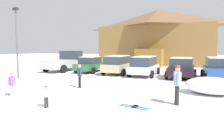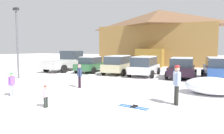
{
  "view_description": "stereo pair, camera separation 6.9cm",
  "coord_description": "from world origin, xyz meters",
  "views": [
    {
      "loc": [
        5.16,
        -4.22,
        2.32
      ],
      "look_at": [
        -0.61,
        8.0,
        1.12
      ],
      "focal_mm": 32.0,
      "sensor_mm": 36.0,
      "label": 1
    },
    {
      "loc": [
        5.22,
        -4.19,
        2.32
      ],
      "look_at": [
        -0.61,
        8.0,
        1.12
      ],
      "focal_mm": 32.0,
      "sensor_mm": 36.0,
      "label": 2
    }
  ],
  "objects": [
    {
      "name": "ground",
      "position": [
        0.0,
        0.0,
        0.0
      ],
      "size": [
        160.0,
        160.0,
        0.0
      ],
      "primitive_type": "plane",
      "color": "white"
    },
    {
      "name": "ski_lodge",
      "position": [
        -1.89,
        27.91,
        4.32
      ],
      "size": [
        17.1,
        12.02,
        8.53
      ],
      "color": "olive",
      "rests_on": "ground"
    },
    {
      "name": "parked_green_coupe",
      "position": [
        -5.47,
        13.21,
        0.81
      ],
      "size": [
        2.33,
        4.53,
        1.59
      ],
      "color": "#2C6138",
      "rests_on": "ground"
    },
    {
      "name": "parked_beige_suv",
      "position": [
        -2.35,
        13.07,
        0.93
      ],
      "size": [
        2.35,
        4.63,
        1.73
      ],
      "color": "#B6AF86",
      "rests_on": "ground"
    },
    {
      "name": "parked_white_suv",
      "position": [
        0.26,
        12.87,
        0.92
      ],
      "size": [
        2.29,
        4.71,
        1.71
      ],
      "color": "silver",
      "rests_on": "ground"
    },
    {
      "name": "parked_black_sedan",
      "position": [
        3.39,
        12.77,
        0.84
      ],
      "size": [
        2.39,
        4.33,
        1.67
      ],
      "color": "black",
      "rests_on": "ground"
    },
    {
      "name": "parked_blue_hatchback",
      "position": [
        5.99,
        12.72,
        0.87
      ],
      "size": [
        2.43,
        4.76,
        1.73
      ],
      "color": "#2B4E95",
      "rests_on": "ground"
    },
    {
      "name": "pickup_truck",
      "position": [
        -8.63,
        13.33,
        1.0
      ],
      "size": [
        2.63,
        5.88,
        2.15
      ],
      "color": "beige",
      "rests_on": "ground"
    },
    {
      "name": "skier_adult_in_blue_parka",
      "position": [
        4.11,
        4.37,
        0.94
      ],
      "size": [
        0.35,
        0.59,
        1.67
      ],
      "color": "#262722",
      "rests_on": "ground"
    },
    {
      "name": "skier_child_in_pink_snowsuit",
      "position": [
        -0.52,
        1.7,
        0.5
      ],
      "size": [
        0.19,
        0.32,
        0.89
      ],
      "color": "black",
      "rests_on": "ground"
    },
    {
      "name": "skier_child_in_purple_jacket",
      "position": [
        -3.45,
        2.45,
        0.66
      ],
      "size": [
        0.19,
        0.43,
        1.16
      ],
      "color": "#9EA9D5",
      "rests_on": "ground"
    },
    {
      "name": "skier_teen_in_navy_coat",
      "position": [
        -1.71,
        5.76,
        0.79
      ],
      "size": [
        0.41,
        0.38,
        1.41
      ],
      "color": "black",
      "rests_on": "ground"
    },
    {
      "name": "pair_of_skis",
      "position": [
        2.62,
        3.25,
        0.02
      ],
      "size": [
        1.33,
        0.47,
        0.08
      ],
      "color": "blue",
      "rests_on": "ground"
    },
    {
      "name": "lamp_post",
      "position": [
        -8.62,
        7.08,
        3.15
      ],
      "size": [
        0.44,
        0.24,
        5.6
      ],
      "color": "#515459",
      "rests_on": "ground"
    },
    {
      "name": "plowed_snow_pile",
      "position": [
        5.48,
        7.26,
        0.44
      ],
      "size": [
        2.65,
        2.12,
        0.88
      ],
      "primitive_type": "ellipsoid",
      "color": "white",
      "rests_on": "ground"
    }
  ]
}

